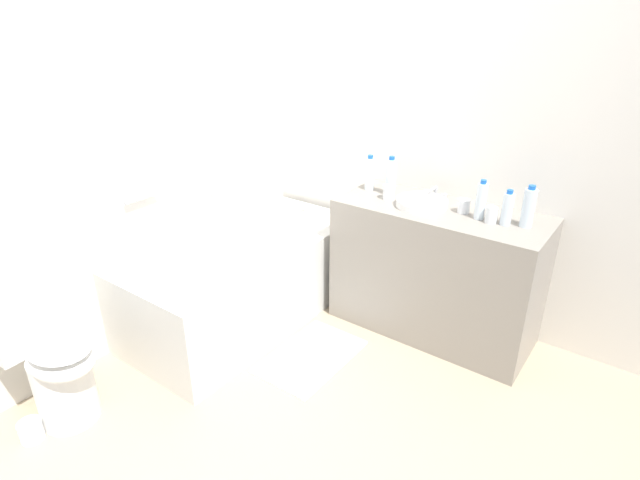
# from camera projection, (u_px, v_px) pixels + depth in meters

# --- Properties ---
(ground_plane) EXTENTS (3.95, 3.95, 0.00)m
(ground_plane) POSITION_uv_depth(u_px,v_px,m) (289.00, 424.00, 2.55)
(ground_plane) COLOR tan
(wall_back_tiled) EXTENTS (3.35, 0.10, 2.49)m
(wall_back_tiled) POSITION_uv_depth(u_px,v_px,m) (97.00, 144.00, 2.74)
(wall_back_tiled) COLOR silver
(wall_back_tiled) RESTS_ON ground_plane
(wall_right_mirror) EXTENTS (0.10, 2.92, 2.49)m
(wall_right_mirror) POSITION_uv_depth(u_px,v_px,m) (439.00, 127.00, 3.15)
(wall_right_mirror) COLOR silver
(wall_right_mirror) RESTS_ON ground_plane
(bathtub) EXTENTS (1.62, 0.78, 1.21)m
(bathtub) POSITION_uv_depth(u_px,v_px,m) (245.00, 277.00, 3.34)
(bathtub) COLOR silver
(bathtub) RESTS_ON ground_plane
(toilet) EXTENTS (0.39, 0.48, 0.73)m
(toilet) POSITION_uv_depth(u_px,v_px,m) (54.00, 359.00, 2.47)
(toilet) COLOR white
(toilet) RESTS_ON ground_plane
(vanity_counter) EXTENTS (0.53, 1.25, 0.84)m
(vanity_counter) POSITION_uv_depth(u_px,v_px,m) (435.00, 271.00, 3.15)
(vanity_counter) COLOR gray
(vanity_counter) RESTS_ON ground_plane
(sink_basin) EXTENTS (0.31, 0.31, 0.04)m
(sink_basin) POSITION_uv_depth(u_px,v_px,m) (422.00, 203.00, 3.01)
(sink_basin) COLOR white
(sink_basin) RESTS_ON vanity_counter
(sink_faucet) EXTENTS (0.12, 0.15, 0.08)m
(sink_faucet) POSITION_uv_depth(u_px,v_px,m) (435.00, 193.00, 3.14)
(sink_faucet) COLOR #BBBBC0
(sink_faucet) RESTS_ON vanity_counter
(water_bottle_0) EXTENTS (0.06, 0.06, 0.20)m
(water_bottle_0) POSITION_uv_depth(u_px,v_px,m) (507.00, 209.00, 2.72)
(water_bottle_0) COLOR silver
(water_bottle_0) RESTS_ON vanity_counter
(water_bottle_1) EXTENTS (0.06, 0.06, 0.23)m
(water_bottle_1) POSITION_uv_depth(u_px,v_px,m) (481.00, 201.00, 2.80)
(water_bottle_1) COLOR silver
(water_bottle_1) RESTS_ON vanity_counter
(water_bottle_2) EXTENTS (0.06, 0.06, 0.23)m
(water_bottle_2) POSITION_uv_depth(u_px,v_px,m) (370.00, 174.00, 3.26)
(water_bottle_2) COLOR silver
(water_bottle_2) RESTS_ON vanity_counter
(water_bottle_3) EXTENTS (0.06, 0.06, 0.25)m
(water_bottle_3) POSITION_uv_depth(u_px,v_px,m) (391.00, 177.00, 3.16)
(water_bottle_3) COLOR silver
(water_bottle_3) RESTS_ON vanity_counter
(water_bottle_4) EXTENTS (0.07, 0.07, 0.23)m
(water_bottle_4) POSITION_uv_depth(u_px,v_px,m) (528.00, 208.00, 2.69)
(water_bottle_4) COLOR silver
(water_bottle_4) RESTS_ON vanity_counter
(drinking_glass_0) EXTENTS (0.07, 0.07, 0.08)m
(drinking_glass_0) POSITION_uv_depth(u_px,v_px,m) (464.00, 206.00, 2.91)
(drinking_glass_0) COLOR white
(drinking_glass_0) RESTS_ON vanity_counter
(drinking_glass_1) EXTENTS (0.07, 0.07, 0.09)m
(drinking_glass_1) POSITION_uv_depth(u_px,v_px,m) (491.00, 215.00, 2.77)
(drinking_glass_1) COLOR white
(drinking_glass_1) RESTS_ON vanity_counter
(drinking_glass_2) EXTENTS (0.08, 0.08, 0.09)m
(drinking_glass_2) POSITION_uv_depth(u_px,v_px,m) (389.00, 192.00, 3.12)
(drinking_glass_2) COLOR white
(drinking_glass_2) RESTS_ON vanity_counter
(bath_mat) EXTENTS (0.65, 0.41, 0.01)m
(bath_mat) POSITION_uv_depth(u_px,v_px,m) (311.00, 356.00, 3.03)
(bath_mat) COLOR white
(bath_mat) RESTS_ON ground_plane
(toilet_paper_roll) EXTENTS (0.11, 0.11, 0.10)m
(toilet_paper_roll) POSITION_uv_depth(u_px,v_px,m) (31.00, 431.00, 2.44)
(toilet_paper_roll) COLOR white
(toilet_paper_roll) RESTS_ON ground_plane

